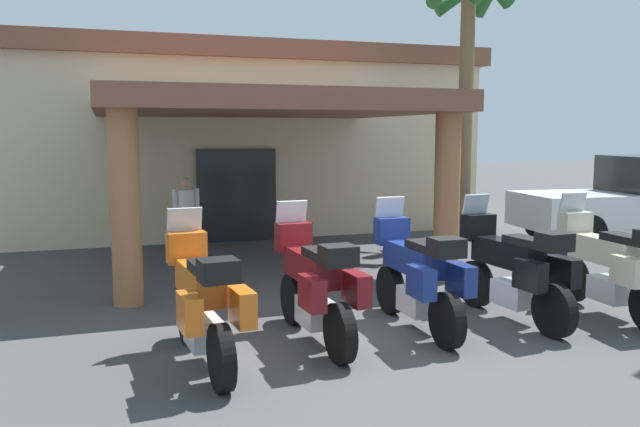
% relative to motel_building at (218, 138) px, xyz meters
% --- Properties ---
extents(ground_plane, '(80.00, 80.00, 0.00)m').
position_rel_motel_building_xyz_m(ground_plane, '(-0.04, -10.05, -2.32)').
color(ground_plane, '#424244').
extents(motel_building, '(12.98, 11.12, 4.57)m').
position_rel_motel_building_xyz_m(motel_building, '(0.00, 0.00, 0.00)').
color(motel_building, beige).
rests_on(motel_building, ground_plane).
extents(motorcycle_orange, '(0.73, 2.21, 1.61)m').
position_rel_motel_building_xyz_m(motorcycle_orange, '(-2.04, -10.28, -1.63)').
color(motorcycle_orange, black).
rests_on(motorcycle_orange, ground_plane).
extents(motorcycle_maroon, '(0.72, 2.21, 1.61)m').
position_rel_motel_building_xyz_m(motorcycle_maroon, '(-0.68, -9.95, -1.63)').
color(motorcycle_maroon, black).
rests_on(motorcycle_maroon, ground_plane).
extents(motorcycle_blue, '(0.70, 2.21, 1.61)m').
position_rel_motel_building_xyz_m(motorcycle_blue, '(0.69, -9.90, -1.63)').
color(motorcycle_blue, black).
rests_on(motorcycle_blue, ground_plane).
extents(motorcycle_black, '(0.73, 2.21, 1.61)m').
position_rel_motel_building_xyz_m(motorcycle_black, '(2.06, -9.97, -1.63)').
color(motorcycle_black, black).
rests_on(motorcycle_black, ground_plane).
extents(motorcycle_cream, '(0.72, 2.21, 1.61)m').
position_rel_motel_building_xyz_m(motorcycle_cream, '(3.43, -10.21, -1.63)').
color(motorcycle_cream, black).
rests_on(motorcycle_cream, ground_plane).
extents(pedestrian, '(0.52, 0.32, 1.61)m').
position_rel_motel_building_xyz_m(pedestrian, '(-1.41, -4.29, -1.40)').
color(pedestrian, brown).
rests_on(pedestrian, ground_plane).
extents(pickup_truck_white, '(5.39, 2.49, 1.95)m').
position_rel_motel_building_xyz_m(pickup_truck_white, '(8.39, -5.67, -1.39)').
color(pickup_truck_white, black).
rests_on(pickup_truck_white, ground_plane).
extents(palm_tree_near_portico, '(1.99, 2.07, 6.17)m').
position_rel_motel_building_xyz_m(palm_tree_near_portico, '(4.96, -3.94, 2.13)').
color(palm_tree_near_portico, brown).
rests_on(palm_tree_near_portico, ground_plane).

